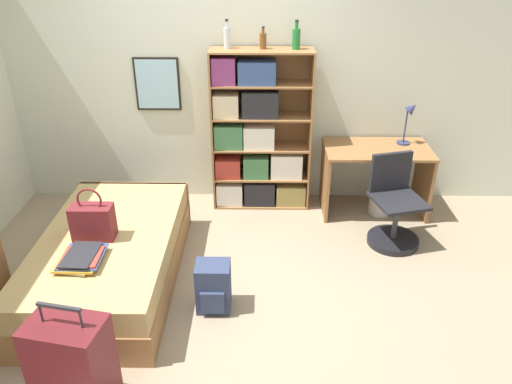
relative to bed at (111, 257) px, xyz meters
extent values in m
plane|color=gray|center=(0.80, -0.02, -0.23)|extent=(14.00, 14.00, 0.00)
cube|color=beige|center=(0.80, 1.57, 1.07)|extent=(10.00, 0.06, 2.60)
cube|color=black|center=(0.19, 1.53, 1.03)|extent=(0.45, 0.02, 0.53)
cube|color=#99C1D6|center=(0.19, 1.52, 1.03)|extent=(0.41, 0.01, 0.49)
cube|color=olive|center=(0.00, -0.02, -0.10)|extent=(1.06, 1.90, 0.25)
cube|color=tan|center=(0.00, -0.02, 0.13)|extent=(1.03, 1.87, 0.20)
cube|color=olive|center=(0.00, 0.91, 0.00)|extent=(1.06, 0.04, 0.46)
cube|color=maroon|center=(-0.07, -0.06, 0.37)|extent=(0.32, 0.16, 0.28)
torus|color=maroon|center=(-0.07, -0.06, 0.57)|extent=(0.19, 0.02, 0.19)
cube|color=silver|center=(-0.08, -0.40, 0.24)|extent=(0.28, 0.29, 0.01)
cube|color=#99894C|center=(-0.07, -0.42, 0.25)|extent=(0.26, 0.35, 0.02)
cube|color=gold|center=(-0.08, -0.42, 0.26)|extent=(0.30, 0.32, 0.02)
cube|color=#334C84|center=(-0.06, -0.40, 0.28)|extent=(0.30, 0.35, 0.01)
cube|color=#B2382D|center=(-0.06, -0.42, 0.29)|extent=(0.28, 0.28, 0.02)
cube|color=#232328|center=(-0.07, -0.41, 0.30)|extent=(0.23, 0.35, 0.01)
cube|color=#5B191E|center=(0.17, -1.33, 0.13)|extent=(0.48, 0.36, 0.71)
cylinder|color=#2D2D33|center=(0.05, -1.31, 0.55)|extent=(0.01, 0.01, 0.12)
cylinder|color=#2D2D33|center=(0.28, -1.35, 0.55)|extent=(0.01, 0.01, 0.12)
cube|color=#2D2D33|center=(0.17, -1.33, 0.61)|extent=(0.26, 0.07, 0.02)
cube|color=olive|center=(0.75, 1.36, 0.59)|extent=(0.02, 0.32, 1.63)
cube|color=olive|center=(1.72, 1.36, 0.59)|extent=(0.02, 0.32, 1.63)
cube|color=olive|center=(1.24, 1.52, 0.59)|extent=(0.99, 0.01, 1.63)
cube|color=olive|center=(1.24, 1.36, -0.22)|extent=(0.96, 0.32, 0.02)
cube|color=olive|center=(1.24, 1.36, 0.10)|extent=(0.96, 0.32, 0.02)
cube|color=olive|center=(1.24, 1.36, 0.43)|extent=(0.96, 0.32, 0.02)
cube|color=olive|center=(1.24, 1.36, 0.75)|extent=(0.96, 0.32, 0.02)
cube|color=olive|center=(1.24, 1.36, 1.08)|extent=(0.96, 0.32, 0.02)
cube|color=olive|center=(1.24, 1.36, 1.40)|extent=(0.96, 0.32, 0.02)
cube|color=silver|center=(0.90, 1.35, -0.09)|extent=(0.27, 0.24, 0.24)
cube|color=#232328|center=(1.22, 1.35, -0.08)|extent=(0.32, 0.24, 0.26)
cube|color=#99894C|center=(1.55, 1.35, -0.10)|extent=(0.30, 0.24, 0.22)
cube|color=#B2382D|center=(0.89, 1.35, 0.21)|extent=(0.25, 0.24, 0.20)
cube|color=#427A4C|center=(1.18, 1.35, 0.22)|extent=(0.26, 0.24, 0.23)
cube|color=silver|center=(1.50, 1.35, 0.24)|extent=(0.32, 0.24, 0.26)
cube|color=#427A4C|center=(0.91, 1.35, 0.56)|extent=(0.28, 0.24, 0.24)
cube|color=silver|center=(1.21, 1.35, 0.55)|extent=(0.31, 0.24, 0.23)
cube|color=beige|center=(0.89, 1.35, 0.88)|extent=(0.25, 0.24, 0.23)
cube|color=#232328|center=(1.22, 1.35, 0.89)|extent=(0.35, 0.24, 0.26)
cube|color=#7A336B|center=(0.88, 1.35, 1.22)|extent=(0.22, 0.24, 0.26)
cube|color=#334C84|center=(1.19, 1.35, 1.20)|extent=(0.36, 0.24, 0.22)
cylinder|color=#B7BCC1|center=(0.91, 1.40, 1.50)|extent=(0.06, 0.06, 0.19)
cylinder|color=#B7BCC1|center=(0.91, 1.40, 1.62)|extent=(0.03, 0.03, 0.06)
cylinder|color=#232328|center=(0.91, 1.40, 1.66)|extent=(0.03, 0.03, 0.02)
cylinder|color=brown|center=(1.25, 1.39, 1.48)|extent=(0.06, 0.06, 0.14)
cylinder|color=brown|center=(1.25, 1.39, 1.57)|extent=(0.03, 0.03, 0.04)
cylinder|color=#232328|center=(1.25, 1.39, 1.60)|extent=(0.03, 0.03, 0.02)
cylinder|color=#1E6B2D|center=(1.56, 1.37, 1.50)|extent=(0.08, 0.08, 0.19)
cylinder|color=#1E6B2D|center=(1.56, 1.37, 1.62)|extent=(0.03, 0.03, 0.06)
cylinder|color=#232328|center=(1.56, 1.37, 1.66)|extent=(0.03, 0.03, 0.02)
cube|color=olive|center=(2.40, 1.22, 0.47)|extent=(1.05, 0.61, 0.02)
cube|color=olive|center=(1.89, 1.22, 0.11)|extent=(0.03, 0.57, 0.68)
cube|color=olive|center=(2.90, 1.22, 0.11)|extent=(0.03, 0.57, 0.68)
cylinder|color=navy|center=(2.67, 1.34, 0.49)|extent=(0.13, 0.13, 0.02)
cylinder|color=navy|center=(2.67, 1.34, 0.66)|extent=(0.02, 0.02, 0.33)
cone|color=navy|center=(2.71, 1.34, 0.85)|extent=(0.15, 0.11, 0.15)
cylinder|color=black|center=(2.48, 0.58, -0.20)|extent=(0.48, 0.48, 0.06)
cylinder|color=#333338|center=(2.48, 0.58, -0.01)|extent=(0.05, 0.05, 0.44)
cube|color=black|center=(2.48, 0.58, 0.23)|extent=(0.53, 0.53, 0.03)
cube|color=black|center=(2.43, 0.78, 0.43)|extent=(0.39, 0.14, 0.37)
cube|color=#2D3856|center=(0.88, -0.34, -0.03)|extent=(0.26, 0.21, 0.40)
cube|color=#2D3856|center=(0.88, -0.46, -0.09)|extent=(0.18, 0.03, 0.18)
cylinder|color=#B7B2A8|center=(2.48, 1.16, -0.09)|extent=(0.25, 0.25, 0.28)
camera|label=1|loc=(1.24, -3.38, 2.38)|focal=35.00mm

